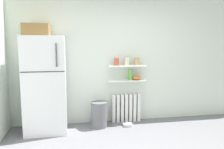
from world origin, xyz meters
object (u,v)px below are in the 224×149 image
(refrigerator, at_px, (45,82))
(trash_bin, at_px, (99,114))
(storage_jar_1, at_px, (127,61))
(vase, at_px, (130,75))
(storage_jar_0, at_px, (117,62))
(radiator, at_px, (126,108))
(storage_jar_2, at_px, (137,61))
(shelf_bowl, at_px, (137,78))
(pet_food_bowl, at_px, (128,125))

(refrigerator, distance_m, trash_bin, 1.20)
(storage_jar_1, relative_size, vase, 0.86)
(refrigerator, relative_size, storage_jar_0, 12.09)
(storage_jar_1, height_order, trash_bin, storage_jar_1)
(radiator, height_order, storage_jar_1, storage_jar_1)
(refrigerator, height_order, trash_bin, refrigerator)
(storage_jar_2, height_order, shelf_bowl, storage_jar_2)
(radiator, relative_size, trash_bin, 1.20)
(pet_food_bowl, bearing_deg, storage_jar_1, 82.42)
(vase, distance_m, trash_bin, 1.02)
(vase, relative_size, shelf_bowl, 1.18)
(pet_food_bowl, bearing_deg, radiator, 83.24)
(storage_jar_0, xyz_separation_m, vase, (0.29, -0.00, -0.27))
(storage_jar_0, distance_m, shelf_bowl, 0.54)
(refrigerator, xyz_separation_m, storage_jar_2, (1.80, 0.21, 0.34))
(storage_jar_0, relative_size, pet_food_bowl, 0.84)
(refrigerator, xyz_separation_m, shelf_bowl, (1.80, 0.21, 0.00))
(storage_jar_0, distance_m, storage_jar_2, 0.42)
(radiator, relative_size, pet_food_bowl, 3.07)
(shelf_bowl, bearing_deg, storage_jar_2, 0.00)
(radiator, distance_m, trash_bin, 0.63)
(storage_jar_0, height_order, pet_food_bowl, storage_jar_0)
(radiator, relative_size, shelf_bowl, 3.28)
(refrigerator, height_order, pet_food_bowl, refrigerator)
(radiator, distance_m, storage_jar_0, 1.00)
(refrigerator, xyz_separation_m, storage_jar_0, (1.37, 0.21, 0.34))
(trash_bin, bearing_deg, pet_food_bowl, -6.65)
(shelf_bowl, bearing_deg, trash_bin, -167.46)
(storage_jar_0, height_order, trash_bin, storage_jar_0)
(storage_jar_0, distance_m, vase, 0.40)
(shelf_bowl, bearing_deg, radiator, 171.92)
(storage_jar_2, height_order, vase, storage_jar_2)
(storage_jar_0, xyz_separation_m, shelf_bowl, (0.42, -0.00, -0.34))
(storage_jar_2, xyz_separation_m, vase, (-0.13, 0.00, -0.28))
(vase, bearing_deg, refrigerator, -172.83)
(storage_jar_1, distance_m, storage_jar_2, 0.21)
(vase, height_order, trash_bin, vase)
(vase, relative_size, trash_bin, 0.43)
(refrigerator, height_order, vase, refrigerator)
(vase, xyz_separation_m, pet_food_bowl, (-0.11, -0.24, -0.97))
(refrigerator, bearing_deg, pet_food_bowl, -1.28)
(radiator, bearing_deg, storage_jar_1, -90.00)
(shelf_bowl, height_order, trash_bin, shelf_bowl)
(radiator, bearing_deg, storage_jar_0, -171.93)
(storage_jar_1, height_order, vase, storage_jar_1)
(storage_jar_1, relative_size, pet_food_bowl, 0.94)
(refrigerator, relative_size, storage_jar_1, 10.69)
(storage_jar_2, bearing_deg, refrigerator, -173.36)
(storage_jar_0, relative_size, trash_bin, 0.33)
(storage_jar_0, height_order, vase, storage_jar_0)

